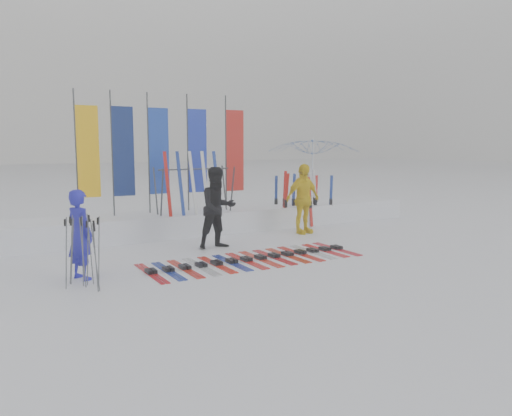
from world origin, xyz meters
TOP-DOWN VIEW (x-y plane):
  - ground at (0.00, 0.00)m, footprint 120.00×120.00m
  - snow_bank at (0.00, 4.60)m, footprint 14.00×1.60m
  - person_blue at (-3.73, 1.11)m, footprint 0.60×0.71m
  - person_black at (-0.40, 2.36)m, footprint 0.96×0.77m
  - person_yellow at (2.47, 2.98)m, footprint 1.17×0.60m
  - tent_canopy at (4.55, 5.32)m, footprint 3.14×3.20m
  - ski_row at (-0.29, 0.85)m, footprint 4.64×1.69m
  - pole_cluster at (-3.78, 0.56)m, footprint 0.56×0.83m
  - feather_flags at (-0.88, 4.80)m, footprint 4.62×0.25m
  - ski_rack at (-0.20, 4.20)m, footprint 2.04×0.80m
  - upright_skis at (3.35, 4.20)m, footprint 1.73×1.03m

SIDE VIEW (x-z plane):
  - ground at x=0.00m, z-range 0.00..0.00m
  - ski_row at x=-0.29m, z-range 0.00..0.07m
  - snow_bank at x=0.00m, z-range 0.00..0.60m
  - pole_cluster at x=-3.78m, z-range -0.02..1.23m
  - upright_skis at x=3.35m, z-range -0.06..1.62m
  - person_blue at x=-3.73m, z-range 0.00..1.64m
  - person_yellow at x=2.47m, z-range 0.00..1.91m
  - person_black at x=-0.40m, z-range 0.00..1.91m
  - tent_canopy at x=4.55m, z-range 0.00..2.73m
  - ski_rack at x=-0.20m, z-range 0.77..2.00m
  - feather_flags at x=-0.88m, z-range 0.64..3.84m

